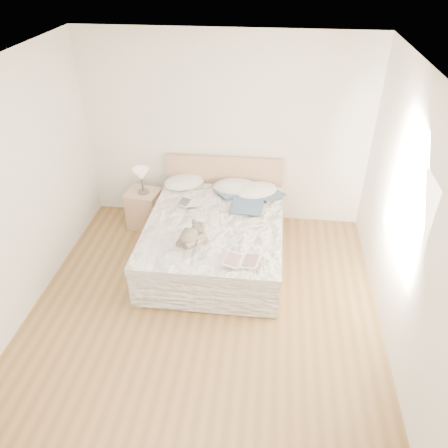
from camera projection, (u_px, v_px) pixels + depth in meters
The scene contains 16 objects.
floor at pixel (202, 320), 4.95m from camera, with size 4.00×4.50×0.00m, color brown.
ceiling at pixel (192, 78), 3.45m from camera, with size 4.00×4.50×0.00m, color white.
wall_back at pixel (225, 132), 6.05m from camera, with size 4.00×0.02×2.70m, color white.
wall_left at pixel (2, 208), 4.39m from camera, with size 0.02×4.50×2.70m, color white.
wall_right at pixel (413, 235), 4.00m from camera, with size 0.02×4.50×2.70m, color white.
window at pixel (407, 208), 4.20m from camera, with size 0.02×1.30×1.10m, color white.
bed at pixel (216, 237), 5.76m from camera, with size 1.72×2.14×1.00m.
nightstand at pixel (145, 208), 6.41m from camera, with size 0.45×0.40×0.56m, color tan.
table_lamp at pixel (141, 176), 6.10m from camera, with size 0.27×0.27×0.37m.
pillow_left at pixel (184, 182), 6.33m from camera, with size 0.60×0.42×0.18m, color white.
pillow_middle at pixel (235, 187), 6.21m from camera, with size 0.63×0.44×0.19m, color white.
pillow_right at pixel (257, 191), 6.12m from camera, with size 0.60×0.42×0.18m, color white.
blouse at pixel (248, 202), 5.89m from camera, with size 0.66×0.71×0.03m, color #2F4764, non-canonical shape.
photo_book at pixel (190, 203), 5.86m from camera, with size 0.32×0.22×0.02m, color white.
childrens_book at pixel (242, 261), 4.83m from camera, with size 0.40×0.27×0.03m, color beige.
teddy_bear at pixel (189, 241), 5.10m from camera, with size 0.26×0.37×0.20m, color #6A6053, non-canonical shape.
Camera 1 is at (0.66, -3.45, 3.66)m, focal length 35.00 mm.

